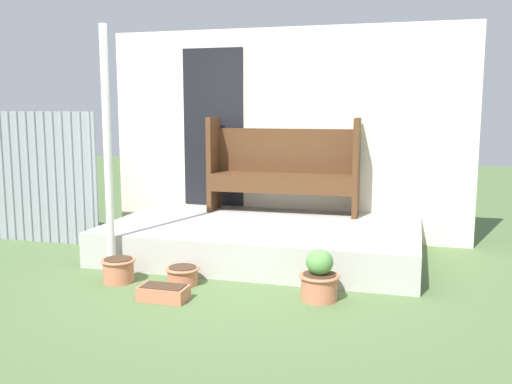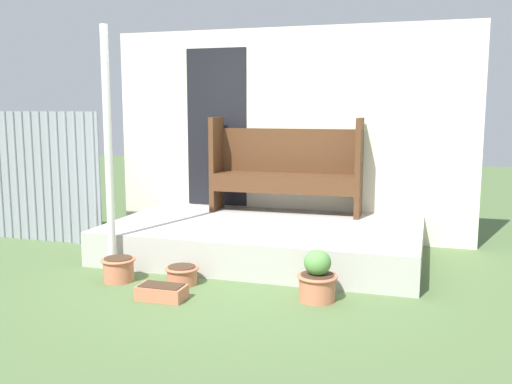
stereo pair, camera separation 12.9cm
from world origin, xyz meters
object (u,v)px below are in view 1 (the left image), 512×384
(flower_pot_left, at_px, (118,269))
(planter_box_rect, at_px, (164,293))
(bench, at_px, (283,165))
(support_post, at_px, (108,153))
(flower_pot_middle, at_px, (183,275))
(flower_pot_right, at_px, (319,278))

(flower_pot_left, bearing_deg, planter_box_rect, -29.15)
(bench, relative_size, flower_pot_left, 5.58)
(support_post, height_order, bench, support_post)
(flower_pot_middle, relative_size, flower_pot_right, 0.72)
(flower_pot_middle, relative_size, planter_box_rect, 0.77)
(bench, distance_m, planter_box_rect, 2.59)
(support_post, bearing_deg, bench, 53.95)
(support_post, relative_size, bench, 1.32)
(flower_pot_right, distance_m, planter_box_rect, 1.34)
(support_post, distance_m, flower_pot_middle, 1.38)
(planter_box_rect, bearing_deg, bench, 78.26)
(flower_pot_left, xyz_separation_m, flower_pot_middle, (0.61, 0.09, -0.03))
(flower_pot_left, bearing_deg, flower_pot_right, 0.54)
(flower_pot_left, bearing_deg, flower_pot_middle, 8.43)
(support_post, relative_size, flower_pot_right, 5.41)
(flower_pot_left, xyz_separation_m, planter_box_rect, (0.62, -0.35, -0.06))
(flower_pot_left, bearing_deg, support_post, 131.83)
(support_post, distance_m, planter_box_rect, 1.52)
(flower_pot_right, bearing_deg, flower_pot_left, -179.46)
(flower_pot_left, bearing_deg, bench, 61.18)
(flower_pot_left, height_order, planter_box_rect, flower_pot_left)
(support_post, distance_m, flower_pot_left, 1.12)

